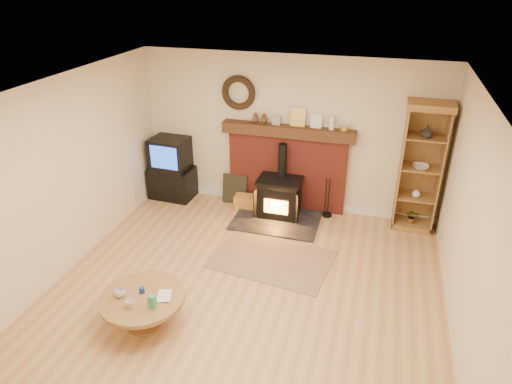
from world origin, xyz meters
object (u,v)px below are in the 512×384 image
(tv_unit, at_px, (171,169))
(curio_cabinet, at_px, (420,168))
(wood_stove, at_px, (279,199))
(coffee_table, at_px, (142,302))

(tv_unit, xyz_separation_m, curio_cabinet, (4.17, 0.09, 0.50))
(wood_stove, height_order, curio_cabinet, curio_cabinet)
(tv_unit, distance_m, coffee_table, 3.36)
(wood_stove, xyz_separation_m, curio_cabinet, (2.14, 0.29, 0.71))
(curio_cabinet, height_order, coffee_table, curio_cabinet)
(tv_unit, bearing_deg, wood_stove, -5.60)
(wood_stove, xyz_separation_m, tv_unit, (-2.03, 0.20, 0.21))
(wood_stove, height_order, coffee_table, wood_stove)
(coffee_table, bearing_deg, curio_cabinet, 46.75)
(wood_stove, bearing_deg, coffee_table, -107.19)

